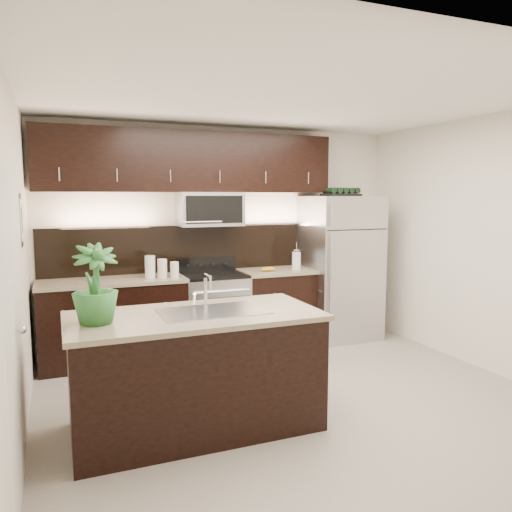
{
  "coord_description": "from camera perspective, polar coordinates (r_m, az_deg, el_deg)",
  "views": [
    {
      "loc": [
        -1.97,
        -3.95,
        1.86
      ],
      "look_at": [
        -0.16,
        0.55,
        1.27
      ],
      "focal_mm": 35.0,
      "sensor_mm": 36.0,
      "label": 1
    }
  ],
  "objects": [
    {
      "name": "canisters",
      "position": [
        5.71,
        -10.99,
        -1.35
      ],
      "size": [
        0.36,
        0.19,
        0.25
      ],
      "rotation": [
        0.0,
        0.0,
        -0.33
      ],
      "color": "silver",
      "rests_on": "counter_run"
    },
    {
      "name": "counter_run",
      "position": [
        6.0,
        -6.77,
        -6.53
      ],
      "size": [
        3.51,
        0.65,
        0.94
      ],
      "color": "black",
      "rests_on": "ground"
    },
    {
      "name": "sink_faucet",
      "position": [
        4.02,
        -4.96,
        -6.1
      ],
      "size": [
        0.84,
        0.5,
        0.28
      ],
      "color": "silver",
      "rests_on": "island"
    },
    {
      "name": "french_press",
      "position": [
        6.3,
        4.64,
        -0.38
      ],
      "size": [
        0.11,
        0.11,
        0.33
      ],
      "rotation": [
        0.0,
        0.0,
        0.06
      ],
      "color": "silver",
      "rests_on": "counter_run"
    },
    {
      "name": "upper_fixtures",
      "position": [
        6.0,
        -7.13,
        9.53
      ],
      "size": [
        3.49,
        0.4,
        1.66
      ],
      "color": "black",
      "rests_on": "counter_run"
    },
    {
      "name": "wine_rack",
      "position": [
        6.55,
        9.68,
        7.2
      ],
      "size": [
        0.46,
        0.28,
        0.11
      ],
      "color": "black",
      "rests_on": "refrigerator"
    },
    {
      "name": "refrigerator",
      "position": [
        6.61,
        9.51,
        -1.29
      ],
      "size": [
        0.89,
        0.81,
        1.85
      ],
      "primitive_type": "cube",
      "color": "#B2B2B7",
      "rests_on": "ground"
    },
    {
      "name": "bananas",
      "position": [
        6.1,
        0.92,
        -1.51
      ],
      "size": [
        0.19,
        0.16,
        0.05
      ],
      "primitive_type": "ellipsoid",
      "rotation": [
        0.0,
        0.0,
        -0.15
      ],
      "color": "#C48D1B",
      "rests_on": "counter_run"
    },
    {
      "name": "ground",
      "position": [
        4.79,
        4.37,
        -15.95
      ],
      "size": [
        4.5,
        4.5,
        0.0
      ],
      "primitive_type": "plane",
      "color": "gray",
      "rests_on": "ground"
    },
    {
      "name": "room_walls",
      "position": [
        4.34,
        3.48,
        4.74
      ],
      "size": [
        4.52,
        4.02,
        2.71
      ],
      "color": "silver",
      "rests_on": "ground"
    },
    {
      "name": "plant",
      "position": [
        3.76,
        -17.92,
        -3.07
      ],
      "size": [
        0.38,
        0.38,
        0.58
      ],
      "primitive_type": "imported",
      "rotation": [
        0.0,
        0.0,
        0.18
      ],
      "color": "#29662A",
      "rests_on": "island"
    },
    {
      "name": "island",
      "position": [
        4.11,
        -6.9,
        -12.89
      ],
      "size": [
        1.96,
        0.96,
        0.94
      ],
      "color": "black",
      "rests_on": "ground"
    }
  ]
}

